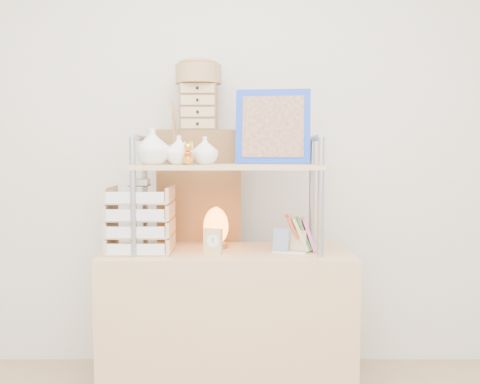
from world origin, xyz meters
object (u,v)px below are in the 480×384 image
object	(u,v)px
desk	(228,325)
letter_tray	(140,223)
salt_lamp	(216,227)
cabinet	(200,251)

from	to	relation	value
desk	letter_tray	xyz separation A→B (m)	(-0.42, -0.03, 0.52)
letter_tray	salt_lamp	xyz separation A→B (m)	(0.36, 0.11, -0.04)
cabinet	salt_lamp	size ratio (longest dim) A/B	6.55
salt_lamp	desk	bearing A→B (deg)	-50.94
desk	salt_lamp	size ratio (longest dim) A/B	5.82
letter_tray	cabinet	bearing A→B (deg)	57.53
letter_tray	salt_lamp	world-z (taller)	letter_tray
desk	letter_tray	distance (m)	0.67
cabinet	salt_lamp	world-z (taller)	cabinet
cabinet	letter_tray	size ratio (longest dim) A/B	3.81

